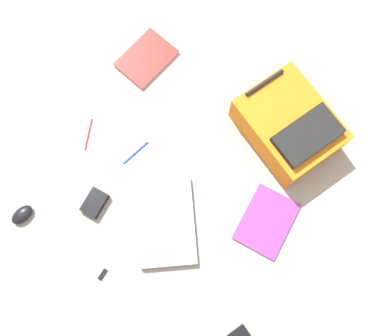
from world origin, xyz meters
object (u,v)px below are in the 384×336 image
(backpack, at_px, (289,126))
(usb_stick, at_px, (103,275))
(computer_mouse, at_px, (22,215))
(laptop, at_px, (166,223))
(power_brick, at_px, (95,203))
(pen_black, at_px, (88,134))
(book_comic, at_px, (266,221))
(book_blue, at_px, (146,58))
(pen_blue, at_px, (136,153))

(backpack, relative_size, usb_stick, 10.46)
(computer_mouse, bearing_deg, laptop, 43.80)
(usb_stick, bearing_deg, backpack, 65.12)
(laptop, xyz_separation_m, power_brick, (-0.30, -0.06, 0.00))
(laptop, bearing_deg, backpack, 64.61)
(pen_black, bearing_deg, usb_stick, -54.46)
(book_comic, bearing_deg, power_brick, -159.12)
(book_comic, xyz_separation_m, usb_stick, (-0.50, -0.49, -0.00))
(book_comic, height_order, power_brick, power_brick)
(backpack, xyz_separation_m, laptop, (-0.28, -0.58, -0.07))
(book_blue, height_order, book_comic, book_blue)
(laptop, distance_m, power_brick, 0.31)
(book_comic, bearing_deg, pen_black, -179.59)
(power_brick, distance_m, pen_black, 0.30)
(pen_blue, height_order, usb_stick, pen_blue)
(computer_mouse, xyz_separation_m, usb_stick, (0.41, -0.06, -0.01))
(book_blue, xyz_separation_m, computer_mouse, (-0.12, -0.85, 0.01))
(book_blue, relative_size, computer_mouse, 2.98)
(laptop, distance_m, book_comic, 0.41)
(laptop, height_order, pen_blue, laptop)
(backpack, xyz_separation_m, usb_stick, (-0.41, -0.88, -0.08))
(backpack, distance_m, computer_mouse, 1.16)
(power_brick, height_order, pen_blue, power_brick)
(computer_mouse, relative_size, pen_blue, 0.68)
(laptop, bearing_deg, usb_stick, -113.89)
(laptop, relative_size, book_comic, 1.61)
(laptop, relative_size, usb_stick, 8.88)
(computer_mouse, relative_size, pen_black, 0.67)
(book_blue, xyz_separation_m, pen_black, (-0.05, -0.43, -0.00))
(book_blue, relative_size, book_comic, 1.07)
(laptop, relative_size, pen_black, 2.98)
(backpack, height_order, computer_mouse, backpack)
(backpack, xyz_separation_m, power_brick, (-0.58, -0.64, -0.07))
(computer_mouse, distance_m, power_brick, 0.30)
(pen_black, relative_size, pen_blue, 1.02)
(book_comic, relative_size, usb_stick, 5.52)
(pen_blue, bearing_deg, backpack, 35.14)
(backpack, xyz_separation_m, computer_mouse, (-0.82, -0.82, -0.07))
(pen_blue, bearing_deg, power_brick, -99.43)
(backpack, bearing_deg, computer_mouse, -134.92)
(laptop, bearing_deg, book_blue, 124.63)
(power_brick, xyz_separation_m, pen_blue, (0.04, 0.27, -0.01))
(computer_mouse, relative_size, power_brick, 0.86)
(power_brick, bearing_deg, computer_mouse, -143.64)
(book_comic, bearing_deg, backpack, 102.84)
(power_brick, relative_size, pen_black, 0.78)
(computer_mouse, bearing_deg, power_brick, 56.31)
(power_brick, bearing_deg, book_comic, 20.88)
(book_blue, xyz_separation_m, power_brick, (0.12, -0.67, 0.01))
(book_blue, bearing_deg, pen_black, -97.26)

